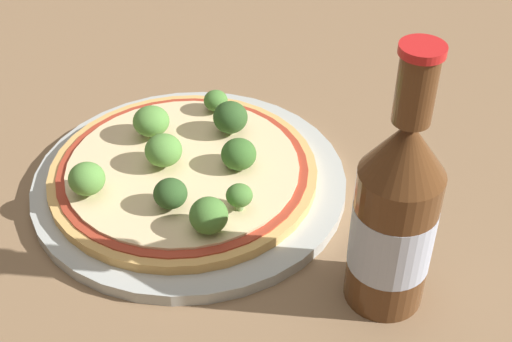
{
  "coord_description": "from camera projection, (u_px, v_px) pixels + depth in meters",
  "views": [
    {
      "loc": [
        0.07,
        -0.52,
        0.44
      ],
      "look_at": [
        0.05,
        -0.05,
        0.06
      ],
      "focal_mm": 50.0,
      "sensor_mm": 36.0,
      "label": 1
    }
  ],
  "objects": [
    {
      "name": "broccoli_floret_0",
      "position": [
        239.0,
        154.0,
        0.66
      ],
      "size": [
        0.03,
        0.03,
        0.03
      ],
      "color": "#7A9E5B",
      "rests_on": "pizza"
    },
    {
      "name": "broccoli_floret_7",
      "position": [
        170.0,
        194.0,
        0.61
      ],
      "size": [
        0.03,
        0.03,
        0.03
      ],
      "color": "#7A9E5B",
      "rests_on": "pizza"
    },
    {
      "name": "broccoli_floret_5",
      "position": [
        230.0,
        117.0,
        0.7
      ],
      "size": [
        0.03,
        0.03,
        0.03
      ],
      "color": "#7A9E5B",
      "rests_on": "pizza"
    },
    {
      "name": "pizza",
      "position": [
        184.0,
        169.0,
        0.67
      ],
      "size": [
        0.25,
        0.25,
        0.01
      ],
      "color": "tan",
      "rests_on": "plate"
    },
    {
      "name": "broccoli_floret_4",
      "position": [
        239.0,
        196.0,
        0.61
      ],
      "size": [
        0.02,
        0.02,
        0.03
      ],
      "color": "#7A9E5B",
      "rests_on": "pizza"
    },
    {
      "name": "broccoli_floret_8",
      "position": [
        151.0,
        121.0,
        0.69
      ],
      "size": [
        0.04,
        0.04,
        0.03
      ],
      "color": "#7A9E5B",
      "rests_on": "pizza"
    },
    {
      "name": "plate",
      "position": [
        190.0,
        184.0,
        0.68
      ],
      "size": [
        0.3,
        0.3,
        0.01
      ],
      "color": "#B2B7B2",
      "rests_on": "ground_plane"
    },
    {
      "name": "broccoli_floret_6",
      "position": [
        87.0,
        179.0,
        0.62
      ],
      "size": [
        0.03,
        0.03,
        0.03
      ],
      "color": "#7A9E5B",
      "rests_on": "pizza"
    },
    {
      "name": "beer_bottle",
      "position": [
        395.0,
        215.0,
        0.52
      ],
      "size": [
        0.06,
        0.06,
        0.23
      ],
      "color": "#563319",
      "rests_on": "ground_plane"
    },
    {
      "name": "broccoli_floret_3",
      "position": [
        216.0,
        101.0,
        0.73
      ],
      "size": [
        0.02,
        0.02,
        0.02
      ],
      "color": "#7A9E5B",
      "rests_on": "pizza"
    },
    {
      "name": "broccoli_floret_2",
      "position": [
        209.0,
        216.0,
        0.59
      ],
      "size": [
        0.03,
        0.03,
        0.03
      ],
      "color": "#7A9E5B",
      "rests_on": "pizza"
    },
    {
      "name": "broccoli_floret_1",
      "position": [
        163.0,
        153.0,
        0.65
      ],
      "size": [
        0.03,
        0.03,
        0.03
      ],
      "color": "#7A9E5B",
      "rests_on": "pizza"
    },
    {
      "name": "ground_plane",
      "position": [
        204.0,
        187.0,
        0.68
      ],
      "size": [
        3.0,
        3.0,
        0.0
      ],
      "primitive_type": "plane",
      "color": "#846647"
    }
  ]
}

